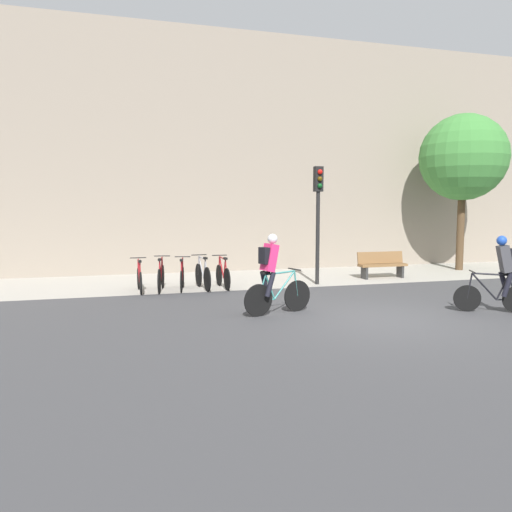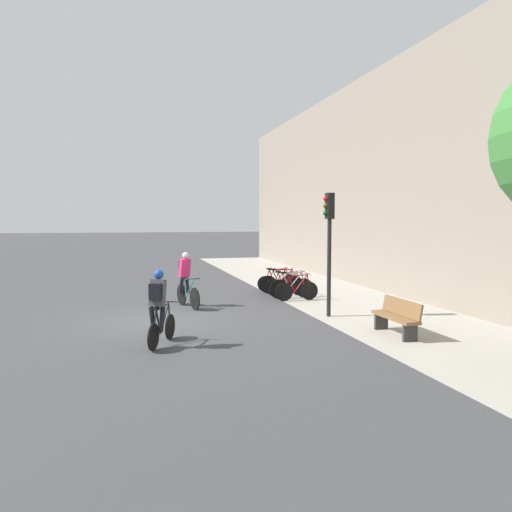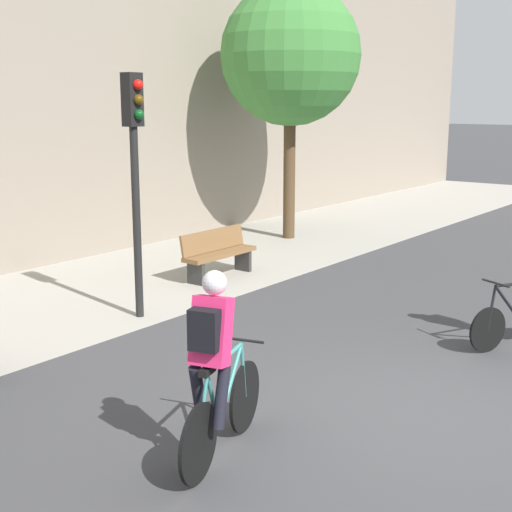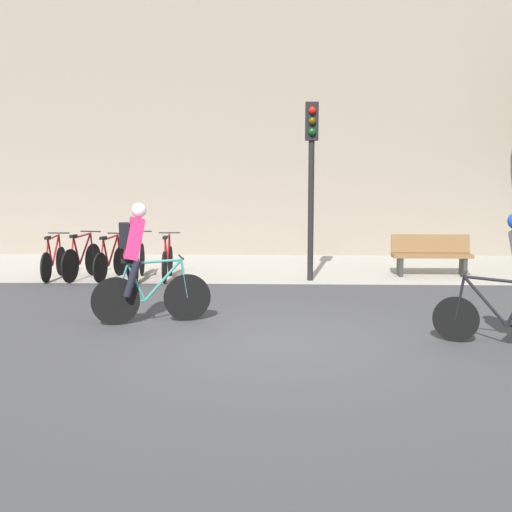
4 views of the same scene
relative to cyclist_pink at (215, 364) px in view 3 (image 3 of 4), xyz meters
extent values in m
plane|color=#3D3D3F|center=(2.02, -1.09, -0.95)|extent=(200.00, 200.00, 0.00)
cube|color=#A39E93|center=(2.02, 5.66, -0.94)|extent=(44.00, 4.50, 0.01)
cylinder|color=black|center=(0.67, 0.20, -0.59)|extent=(0.69, 0.24, 0.71)
cylinder|color=black|center=(-0.35, -0.10, -0.59)|extent=(0.69, 0.24, 0.71)
cylinder|color=teal|center=(0.32, 0.10, -0.31)|extent=(0.57, 0.20, 0.62)
cylinder|color=teal|center=(-0.05, -0.02, -0.32)|extent=(0.27, 0.12, 0.58)
cylinder|color=teal|center=(0.21, 0.06, -0.02)|extent=(0.77, 0.26, 0.07)
cylinder|color=teal|center=(-0.14, -0.04, -0.60)|extent=(0.42, 0.15, 0.05)
cylinder|color=teal|center=(-0.26, -0.08, -0.31)|extent=(0.22, 0.09, 0.56)
cylinder|color=teal|center=(0.63, 0.19, -0.30)|extent=(0.13, 0.07, 0.59)
cylinder|color=black|center=(0.59, 0.17, 0.03)|extent=(0.16, 0.45, 0.03)
cube|color=black|center=(-0.16, -0.05, 0.00)|extent=(0.21, 0.13, 0.06)
cube|color=#E52866|center=(-0.07, -0.02, 0.33)|extent=(0.40, 0.40, 0.63)
sphere|color=silver|center=(0.01, 0.00, 0.74)|extent=(0.27, 0.27, 0.22)
cylinder|color=black|center=(-0.08, -0.14, -0.24)|extent=(0.29, 0.18, 0.56)
cylinder|color=black|center=(-0.15, 0.07, -0.24)|extent=(0.26, 0.17, 0.56)
cube|color=black|center=(-0.20, -0.06, 0.38)|extent=(0.21, 0.29, 0.36)
cylinder|color=black|center=(4.39, -0.90, -0.64)|extent=(0.57, 0.29, 0.61)
cylinder|color=black|center=(4.72, -1.06, -0.36)|extent=(0.54, 0.28, 0.62)
cylinder|color=black|center=(4.43, -0.92, -0.35)|extent=(0.12, 0.08, 0.59)
cylinder|color=black|center=(4.47, -0.94, -0.02)|extent=(0.22, 0.43, 0.03)
cylinder|color=black|center=(2.73, 3.88, 0.87)|extent=(0.12, 0.12, 3.63)
cube|color=black|center=(2.73, 3.88, 2.30)|extent=(0.26, 0.20, 0.76)
sphere|color=red|center=(2.73, 3.75, 2.51)|extent=(0.15, 0.15, 0.15)
sphere|color=#4C380A|center=(2.73, 3.75, 2.30)|extent=(0.15, 0.15, 0.15)
sphere|color=#0C4719|center=(2.73, 3.75, 2.09)|extent=(0.15, 0.15, 0.15)
cube|color=brown|center=(5.38, 4.51, -0.50)|extent=(1.70, 0.40, 0.08)
cube|color=brown|center=(5.38, 4.69, -0.26)|extent=(1.70, 0.12, 0.40)
cube|color=#2D2D2D|center=(4.70, 4.51, -0.72)|extent=(0.08, 0.36, 0.45)
cube|color=#2D2D2D|center=(6.06, 4.51, -0.72)|extent=(0.08, 0.36, 0.45)
cylinder|color=#4C3823|center=(9.44, 5.77, 0.67)|extent=(0.28, 0.28, 3.22)
sphere|color=#3D7F38|center=(9.44, 5.77, 3.33)|extent=(3.24, 3.24, 3.24)
camera|label=1|loc=(-3.36, -10.37, 1.39)|focal=35.00mm
camera|label=2|loc=(16.25, -1.92, 1.91)|focal=35.00mm
camera|label=3|loc=(-4.50, -3.90, 2.26)|focal=50.00mm
camera|label=4|loc=(1.99, -9.29, 1.30)|focal=45.00mm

